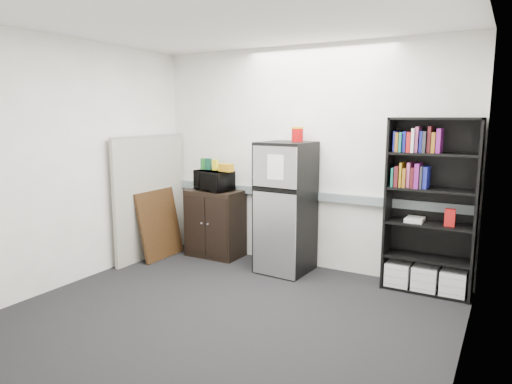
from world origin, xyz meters
TOP-DOWN VIEW (x-y plane):
  - floor at (0.00, 0.00)m, footprint 4.00×4.00m
  - wall_back at (0.00, 1.75)m, footprint 4.00×0.02m
  - wall_right at (2.00, 0.00)m, footprint 0.02×3.50m
  - wall_left at (-2.00, 0.00)m, footprint 0.02×3.50m
  - ceiling at (0.00, 0.00)m, footprint 4.00×3.50m
  - electrical_raceway at (0.00, 1.72)m, footprint 3.92×0.05m
  - wall_note at (-0.35, 1.74)m, footprint 0.14×0.00m
  - bookshelf at (1.53, 1.57)m, footprint 0.90×0.34m
  - cubicle_partition at (-1.90, 1.08)m, footprint 0.06×1.30m
  - cabinet at (-1.16, 1.50)m, footprint 0.71×0.48m
  - microwave at (-1.16, 1.48)m, footprint 0.54×0.42m
  - snack_box_a at (-1.35, 1.52)m, footprint 0.08×0.07m
  - snack_box_b at (-1.27, 1.52)m, footprint 0.08×0.06m
  - snack_box_c at (-1.16, 1.52)m, footprint 0.07×0.06m
  - snack_bag at (-0.96, 1.47)m, footprint 0.19×0.12m
  - refrigerator at (-0.09, 1.42)m, footprint 0.62×0.65m
  - coffee_can at (0.00, 1.55)m, footprint 0.14×0.14m
  - framed_poster at (-1.77, 1.09)m, footprint 0.22×0.71m

SIDE VIEW (x-z plane):
  - floor at x=0.00m, z-range 0.00..0.00m
  - cabinet at x=-1.16m, z-range 0.00..0.89m
  - framed_poster at x=-1.77m, z-range 0.00..0.90m
  - refrigerator at x=-0.09m, z-range 0.00..1.56m
  - cubicle_partition at x=-1.90m, z-range 0.00..1.62m
  - electrical_raceway at x=0.00m, z-range 0.85..0.95m
  - bookshelf at x=1.53m, z-range -0.01..1.84m
  - microwave at x=-1.16m, z-range 0.89..1.16m
  - snack_bag at x=-0.96m, z-range 1.16..1.26m
  - snack_box_c at x=-1.16m, z-range 1.16..1.30m
  - snack_box_a at x=-1.35m, z-range 1.16..1.31m
  - snack_box_b at x=-1.27m, z-range 1.16..1.31m
  - wall_back at x=0.00m, z-range 0.00..2.70m
  - wall_right at x=2.00m, z-range 0.00..2.70m
  - wall_left at x=-2.00m, z-range 0.00..2.70m
  - wall_note at x=-0.35m, z-range 1.50..1.60m
  - coffee_can at x=0.00m, z-range 1.57..1.76m
  - ceiling at x=0.00m, z-range 2.69..2.71m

